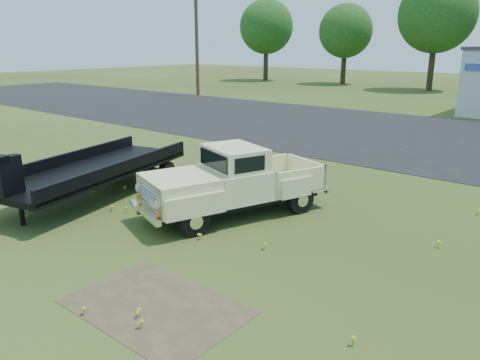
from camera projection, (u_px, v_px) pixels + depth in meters
The scene contains 10 objects.
ground at pixel (211, 232), 11.06m from camera, with size 140.00×140.00×0.00m, color #314215.
asphalt_lot at pixel (427, 138), 22.17m from camera, with size 90.00×14.00×0.02m, color black.
dirt_patch_a at pixel (156, 307), 7.92m from camera, with size 3.00×2.00×0.01m, color #453625.
dirt_patch_b at pixel (240, 184), 14.87m from camera, with size 2.20×1.60×0.01m, color #453625.
utility_pole_west at pixel (197, 40), 39.51m from camera, with size 1.60×0.30×9.00m.
treeline_a at pixel (266, 27), 56.04m from camera, with size 6.40×6.40×9.52m.
treeline_b at pixel (346, 31), 50.85m from camera, with size 5.76×5.76×8.57m.
treeline_c at pixel (437, 15), 43.28m from camera, with size 7.04×7.04×10.47m.
vintage_pickup_truck at pixel (235, 181), 11.98m from camera, with size 1.94×4.99×1.81m, color beige, non-canonical shape.
flatbed_trailer at pixel (93, 166), 13.44m from camera, with size 2.24×6.71×1.83m, color black, non-canonical shape.
Camera 1 is at (7.06, -7.50, 4.27)m, focal length 35.00 mm.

